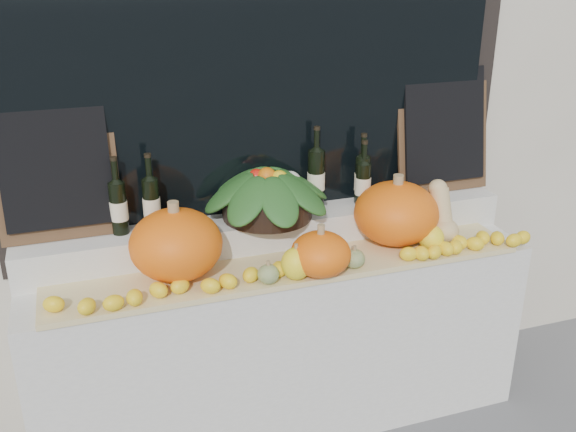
{
  "coord_description": "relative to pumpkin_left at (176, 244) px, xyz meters",
  "views": [
    {
      "loc": [
        -0.83,
        -0.97,
        2.17
      ],
      "look_at": [
        0.0,
        1.45,
        1.12
      ],
      "focal_mm": 40.0,
      "sensor_mm": 36.0,
      "label": 1
    }
  ],
  "objects": [
    {
      "name": "rear_tier",
      "position": [
        0.49,
        0.22,
        -0.09
      ],
      "size": [
        2.3,
        0.25,
        0.16
      ],
      "primitive_type": "cube",
      "color": "silver",
      "rests_on": "display_sill"
    },
    {
      "name": "wine_bottle_far_left",
      "position": [
        -0.2,
        0.23,
        0.11
      ],
      "size": [
        0.08,
        0.08,
        0.35
      ],
      "color": "black",
      "rests_on": "rear_tier"
    },
    {
      "name": "pumpkin_center",
      "position": [
        0.57,
        -0.17,
        -0.05
      ],
      "size": [
        0.28,
        0.28,
        0.19
      ],
      "primitive_type": "ellipsoid",
      "rotation": [
        0.0,
        0.0,
        -0.1
      ],
      "color": "orange",
      "rests_on": "straw_bedding"
    },
    {
      "name": "produce_bowl",
      "position": [
        0.46,
        0.2,
        0.11
      ],
      "size": [
        0.63,
        0.63,
        0.25
      ],
      "color": "black",
      "rests_on": "rear_tier"
    },
    {
      "name": "display_sill",
      "position": [
        0.49,
        0.07,
        -0.61
      ],
      "size": [
        2.3,
        0.55,
        0.88
      ],
      "primitive_type": "cube",
      "color": "silver",
      "rests_on": "ground"
    },
    {
      "name": "wine_bottle_tall",
      "position": [
        0.71,
        0.25,
        0.13
      ],
      "size": [
        0.08,
        0.08,
        0.39
      ],
      "color": "black",
      "rests_on": "rear_tier"
    },
    {
      "name": "chalkboard_right",
      "position": [
        1.41,
        0.28,
        0.31
      ],
      "size": [
        0.5,
        0.14,
        0.61
      ],
      "rotation": [
        -0.19,
        0.0,
        0.0
      ],
      "color": "#4C331E",
      "rests_on": "rear_tier"
    },
    {
      "name": "decorative_gourds",
      "position": [
        0.69,
        -0.16,
        -0.09
      ],
      "size": [
        0.9,
        0.19,
        0.16
      ],
      "color": "#355F1C",
      "rests_on": "straw_bedding"
    },
    {
      "name": "pumpkin_right",
      "position": [
        1.03,
        0.02,
        -0.0
      ],
      "size": [
        0.51,
        0.51,
        0.29
      ],
      "primitive_type": "ellipsoid",
      "rotation": [
        0.0,
        0.0,
        -0.35
      ],
      "color": "orange",
      "rests_on": "straw_bedding"
    },
    {
      "name": "wine_bottle_far_right",
      "position": [
        0.94,
        0.21,
        0.09
      ],
      "size": [
        0.08,
        0.08,
        0.32
      ],
      "color": "black",
      "rests_on": "rear_tier"
    },
    {
      "name": "chalkboard_left",
      "position": [
        -0.43,
        0.28,
        0.31
      ],
      "size": [
        0.5,
        0.14,
        0.61
      ],
      "rotation": [
        -0.19,
        0.0,
        0.0
      ],
      "color": "#4C331E",
      "rests_on": "rear_tier"
    },
    {
      "name": "wine_bottle_near_left",
      "position": [
        -0.06,
        0.22,
        0.11
      ],
      "size": [
        0.08,
        0.08,
        0.35
      ],
      "color": "black",
      "rests_on": "rear_tier"
    },
    {
      "name": "lemon_heap",
      "position": [
        0.49,
        -0.17,
        -0.12
      ],
      "size": [
        2.2,
        0.16,
        0.06
      ],
      "primitive_type": null,
      "color": "yellow",
      "rests_on": "straw_bedding"
    },
    {
      "name": "straw_bedding",
      "position": [
        0.49,
        -0.06,
        -0.16
      ],
      "size": [
        2.1,
        0.32,
        0.02
      ],
      "primitive_type": "cube",
      "color": "tan",
      "rests_on": "display_sill"
    },
    {
      "name": "pumpkin_left",
      "position": [
        0.0,
        0.0,
        0.0
      ],
      "size": [
        0.44,
        0.44,
        0.3
      ],
      "primitive_type": "ellipsoid",
      "rotation": [
        0.0,
        0.0,
        -0.16
      ],
      "color": "orange",
      "rests_on": "straw_bedding"
    },
    {
      "name": "wine_bottle_near_right",
      "position": [
        0.95,
        0.23,
        0.11
      ],
      "size": [
        0.08,
        0.08,
        0.34
      ],
      "color": "black",
      "rests_on": "rear_tier"
    },
    {
      "name": "butternut_squash",
      "position": [
        1.24,
        -0.03,
        -0.02
      ],
      "size": [
        0.13,
        0.2,
        0.28
      ],
      "color": "#D3B47C",
      "rests_on": "straw_bedding"
    }
  ]
}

